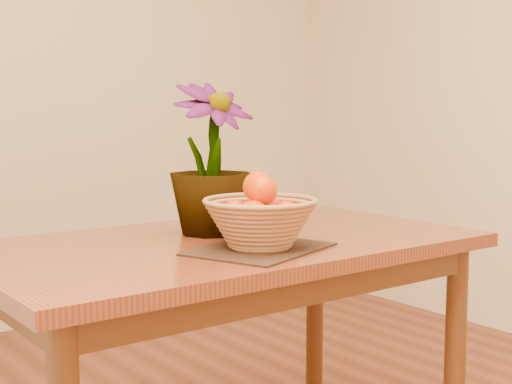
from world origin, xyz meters
TOP-DOWN VIEW (x-y plane):
  - wall_back at (0.00, 2.25)m, footprint 4.00×0.02m
  - table at (0.00, 0.30)m, footprint 1.40×0.80m
  - placemat at (-0.03, 0.11)m, footprint 0.43×0.37m
  - wicker_basket at (-0.03, 0.11)m, footprint 0.30×0.30m
  - orange_pile at (-0.03, 0.11)m, footprint 0.19×0.18m
  - potted_plant at (0.01, 0.40)m, footprint 0.27×0.27m

SIDE VIEW (x-z plane):
  - table at x=0.00m, z-range 0.29..1.04m
  - placemat at x=-0.03m, z-range 0.75..0.76m
  - wicker_basket at x=-0.03m, z-range 0.75..0.88m
  - orange_pile at x=-0.03m, z-range 0.79..0.94m
  - potted_plant at x=0.01m, z-range 0.75..1.20m
  - wall_back at x=0.00m, z-range 0.00..2.70m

